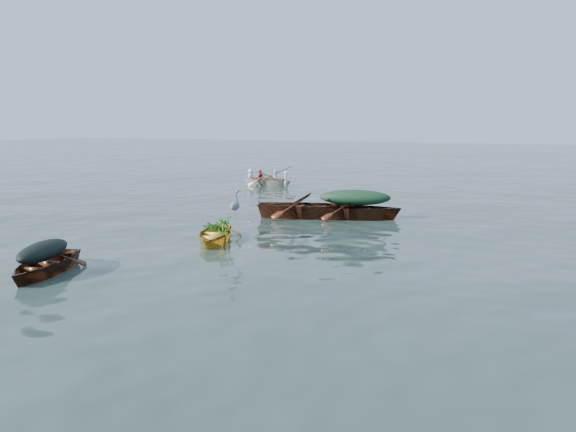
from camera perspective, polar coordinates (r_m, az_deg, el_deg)
name	(u,v)px	position (r m, az deg, el deg)	size (l,w,h in m)	color
ground	(269,245)	(14.82, -1.93, -2.98)	(140.00, 140.00, 0.00)	#2D4039
yellow_dinghy	(215,242)	(15.36, -7.43, -2.60)	(1.25, 2.88, 0.76)	gold
dark_covered_boat	(45,274)	(13.19, -23.49, -5.40)	(1.16, 3.12, 0.74)	#482010
green_tarp_boat	(354,219)	(18.81, 6.77, -0.31)	(1.33, 4.27, 0.99)	#472210
open_wooden_boat	(308,218)	(18.92, 2.09, -0.19)	(1.46, 4.70, 1.12)	#4E2A13
rowed_boat	(268,186)	(28.03, -2.03, 3.06)	(1.08, 3.59, 0.82)	white
dark_tarp_cover	(43,248)	(13.06, -23.66, -2.98)	(0.64, 1.71, 0.40)	black
green_tarp_cover	(355,197)	(18.70, 6.82, 1.97)	(0.73, 2.35, 0.52)	#15351C
thwart_benches	(308,201)	(18.83, 2.10, 1.55)	(0.88, 2.35, 0.04)	#4C2111
heron	(235,211)	(15.16, -5.42, 0.51)	(0.28, 0.40, 0.92)	gray
dinghy_weeds	(219,214)	(15.76, -7.00, 0.24)	(0.70, 0.90, 0.60)	#1C6E1E
rowers	(268,170)	(27.95, -2.04, 4.67)	(0.97, 2.51, 0.76)	white
oars	(268,177)	(27.98, -2.04, 3.95)	(2.60, 0.60, 0.06)	brown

